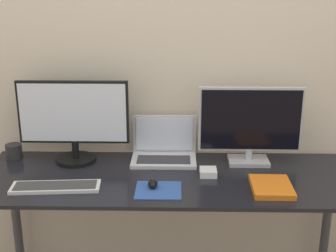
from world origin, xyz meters
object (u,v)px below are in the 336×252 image
(monitor_right, at_px, (250,124))
(mug, at_px, (14,151))
(monitor_left, at_px, (74,119))
(mouse, at_px, (153,184))
(power_brick, at_px, (208,172))
(laptop, at_px, (164,149))
(book, at_px, (271,187))
(keyboard, at_px, (56,187))

(monitor_right, relative_size, mug, 6.17)
(monitor_left, bearing_deg, mouse, -37.21)
(power_brick, bearing_deg, mouse, -150.25)
(monitor_right, bearing_deg, mug, 178.33)
(laptop, relative_size, power_brick, 3.80)
(book, distance_m, mug, 1.35)
(keyboard, distance_m, mouse, 0.44)
(book, bearing_deg, laptop, 144.10)
(monitor_right, xyz_separation_m, mouse, (-0.48, -0.32, -0.19))
(mouse, height_order, power_brick, mouse)
(power_brick, bearing_deg, monitor_left, 166.16)
(book, xyz_separation_m, mug, (-1.30, 0.36, 0.02))
(laptop, relative_size, mug, 3.95)
(book, distance_m, power_brick, 0.32)
(monitor_left, relative_size, laptop, 1.68)
(book, bearing_deg, mouse, 179.75)
(book, relative_size, power_brick, 2.61)
(keyboard, height_order, book, book)
(keyboard, height_order, mouse, mouse)
(monitor_left, bearing_deg, monitor_right, 0.00)
(keyboard, relative_size, mug, 4.83)
(laptop, relative_size, mouse, 4.65)
(laptop, height_order, keyboard, laptop)
(mouse, bearing_deg, keyboard, -178.21)
(laptop, distance_m, mouse, 0.36)
(laptop, bearing_deg, mouse, -96.51)
(monitor_right, height_order, laptop, monitor_right)
(monitor_right, distance_m, power_brick, 0.34)
(monitor_left, height_order, laptop, monitor_left)
(monitor_left, bearing_deg, power_brick, -13.84)
(mug, bearing_deg, keyboard, -49.57)
(monitor_right, distance_m, mouse, 0.61)
(mouse, height_order, book, mouse)
(monitor_left, height_order, keyboard, monitor_left)
(monitor_left, relative_size, power_brick, 6.40)
(monitor_right, bearing_deg, monitor_left, -180.00)
(mug, bearing_deg, book, -15.36)
(keyboard, distance_m, power_brick, 0.72)
(laptop, relative_size, book, 1.46)
(laptop, xyz_separation_m, power_brick, (0.22, -0.21, -0.04))
(mouse, bearing_deg, book, -0.25)
(monitor_left, xyz_separation_m, mouse, (0.42, -0.32, -0.21))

